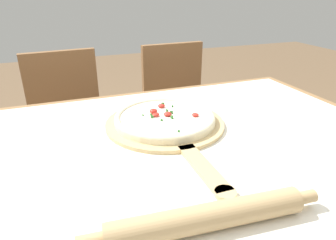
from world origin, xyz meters
TOP-DOWN VIEW (x-y plane):
  - dining_table at (0.00, 0.00)m, footprint 1.32×0.99m
  - towel_cloth at (0.00, 0.00)m, footprint 1.24×0.91m
  - pizza_peel at (-0.04, 0.11)m, footprint 0.39×0.61m
  - pizza at (-0.04, 0.13)m, footprint 0.33×0.33m
  - rolling_pin at (-0.12, -0.33)m, footprint 0.47×0.08m
  - chair_left at (-0.33, 0.86)m, footprint 0.43×0.43m
  - chair_right at (0.31, 0.86)m, footprint 0.41×0.41m

SIDE VIEW (x-z plane):
  - chair_left at x=-0.33m, z-range 0.07..0.96m
  - chair_right at x=0.31m, z-range 0.07..0.96m
  - dining_table at x=0.00m, z-range 0.28..1.06m
  - towel_cloth at x=0.00m, z-range 0.78..0.78m
  - pizza_peel at x=-0.04m, z-range 0.78..0.79m
  - pizza at x=-0.04m, z-range 0.79..0.82m
  - rolling_pin at x=-0.12m, z-range 0.78..0.83m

